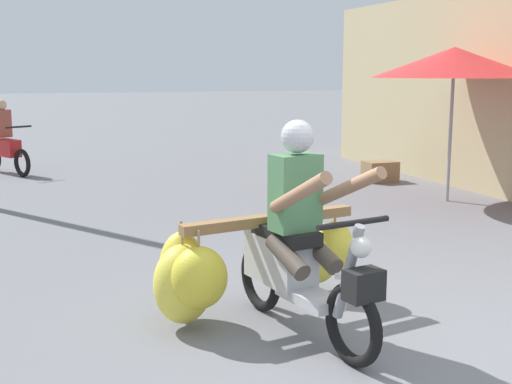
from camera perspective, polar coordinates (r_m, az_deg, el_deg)
The scene contains 5 objects.
ground_plane at distance 4.68m, azimuth 12.89°, elevation -14.14°, with size 120.00×120.00×0.00m, color slate.
motorbike_main_loaded at distance 5.15m, azimuth 0.51°, elevation -5.70°, with size 1.85×1.99×1.58m.
motorbike_distant_ahead_left at distance 13.50m, azimuth -20.72°, elevation 3.87°, with size 0.88×1.46×1.40m.
market_umbrella_near_shop at distance 10.24m, azimuth 16.58°, elevation 10.58°, with size 2.39×2.39×2.27m.
produce_crate at distance 11.95m, azimuth 10.57°, elevation 1.74°, with size 0.56×0.40×0.36m, color olive.
Camera 1 is at (-2.34, -3.57, 1.91)m, focal length 46.77 mm.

